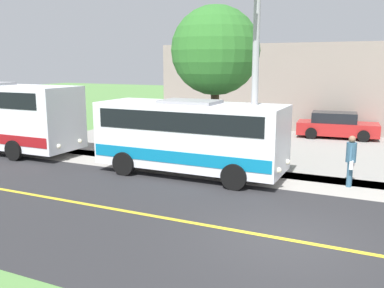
{
  "coord_description": "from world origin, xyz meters",
  "views": [
    {
      "loc": [
        9.55,
        1.96,
        4.21
      ],
      "look_at": [
        -3.5,
        -4.14,
        1.4
      ],
      "focal_mm": 39.11,
      "sensor_mm": 36.0,
      "label": 1
    }
  ],
  "objects_px": {
    "street_light_pole": "(255,60)",
    "commercial_building": "(328,84)",
    "tree_curbside": "(215,51)",
    "shuttle_bus_front": "(190,134)",
    "parked_car_near": "(337,126)",
    "pedestrian_with_bags": "(351,159)"
  },
  "relations": [
    {
      "from": "street_light_pole",
      "to": "tree_curbside",
      "type": "bearing_deg",
      "value": -135.34
    },
    {
      "from": "shuttle_bus_front",
      "to": "commercial_building",
      "type": "xyz_separation_m",
      "value": [
        -16.9,
        2.78,
        1.13
      ]
    },
    {
      "from": "shuttle_bus_front",
      "to": "tree_curbside",
      "type": "height_order",
      "value": "tree_curbside"
    },
    {
      "from": "shuttle_bus_front",
      "to": "commercial_building",
      "type": "distance_m",
      "value": 17.16
    },
    {
      "from": "parked_car_near",
      "to": "tree_curbside",
      "type": "bearing_deg",
      "value": -28.94
    },
    {
      "from": "commercial_building",
      "to": "street_light_pole",
      "type": "bearing_deg",
      "value": -1.54
    },
    {
      "from": "pedestrian_with_bags",
      "to": "parked_car_near",
      "type": "xyz_separation_m",
      "value": [
        -9.81,
        -1.53,
        -0.27
      ]
    },
    {
      "from": "street_light_pole",
      "to": "tree_curbside",
      "type": "xyz_separation_m",
      "value": [
        -2.53,
        -2.5,
        0.4
      ]
    },
    {
      "from": "street_light_pole",
      "to": "commercial_building",
      "type": "xyz_separation_m",
      "value": [
        -16.53,
        0.44,
        -1.6
      ]
    },
    {
      "from": "tree_curbside",
      "to": "commercial_building",
      "type": "relative_size",
      "value": 0.32
    },
    {
      "from": "tree_curbside",
      "to": "commercial_building",
      "type": "bearing_deg",
      "value": 168.14
    },
    {
      "from": "street_light_pole",
      "to": "parked_car_near",
      "type": "bearing_deg",
      "value": 170.0
    },
    {
      "from": "pedestrian_with_bags",
      "to": "tree_curbside",
      "type": "relative_size",
      "value": 0.27
    },
    {
      "from": "street_light_pole",
      "to": "commercial_building",
      "type": "bearing_deg",
      "value": 178.46
    },
    {
      "from": "shuttle_bus_front",
      "to": "commercial_building",
      "type": "height_order",
      "value": "commercial_building"
    },
    {
      "from": "parked_car_near",
      "to": "tree_curbside",
      "type": "xyz_separation_m",
      "value": [
        7.81,
        -4.32,
        4.01
      ]
    },
    {
      "from": "pedestrian_with_bags",
      "to": "parked_car_near",
      "type": "distance_m",
      "value": 9.94
    },
    {
      "from": "street_light_pole",
      "to": "tree_curbside",
      "type": "relative_size",
      "value": 1.18
    },
    {
      "from": "shuttle_bus_front",
      "to": "tree_curbside",
      "type": "xyz_separation_m",
      "value": [
        -2.9,
        -0.16,
        3.13
      ]
    },
    {
      "from": "pedestrian_with_bags",
      "to": "commercial_building",
      "type": "distance_m",
      "value": 16.36
    },
    {
      "from": "tree_curbside",
      "to": "parked_car_near",
      "type": "bearing_deg",
      "value": 151.06
    },
    {
      "from": "street_light_pole",
      "to": "parked_car_near",
      "type": "height_order",
      "value": "street_light_pole"
    }
  ]
}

